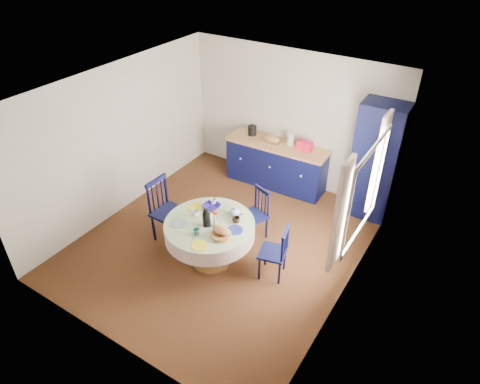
{
  "coord_description": "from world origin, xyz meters",
  "views": [
    {
      "loc": [
        3.02,
        -4.23,
        4.45
      ],
      "look_at": [
        0.21,
        0.2,
        0.92
      ],
      "focal_mm": 32.0,
      "sensor_mm": 36.0,
      "label": 1
    }
  ],
  "objects_px": {
    "dining_table": "(210,230)",
    "chair_right": "(275,252)",
    "cobalt_bowl": "(212,207)",
    "mug_a": "(196,214)",
    "mug_b": "(196,232)",
    "chair_far": "(255,214)",
    "kitchen_counter": "(277,163)",
    "mug_c": "(236,220)",
    "chair_left": "(166,210)",
    "mug_d": "(213,202)",
    "pantry_cabinet": "(376,162)"
  },
  "relations": [
    {
      "from": "dining_table",
      "to": "cobalt_bowl",
      "type": "height_order",
      "value": "dining_table"
    },
    {
      "from": "chair_left",
      "to": "cobalt_bowl",
      "type": "height_order",
      "value": "chair_left"
    },
    {
      "from": "chair_left",
      "to": "mug_d",
      "type": "xyz_separation_m",
      "value": [
        0.73,
        0.25,
        0.29
      ]
    },
    {
      "from": "mug_c",
      "to": "chair_right",
      "type": "bearing_deg",
      "value": 9.28
    },
    {
      "from": "mug_a",
      "to": "chair_right",
      "type": "bearing_deg",
      "value": 13.68
    },
    {
      "from": "dining_table",
      "to": "chair_left",
      "type": "bearing_deg",
      "value": 170.99
    },
    {
      "from": "chair_left",
      "to": "mug_a",
      "type": "xyz_separation_m",
      "value": [
        0.69,
        -0.12,
        0.29
      ]
    },
    {
      "from": "chair_right",
      "to": "chair_left",
      "type": "bearing_deg",
      "value": -98.45
    },
    {
      "from": "mug_c",
      "to": "chair_left",
      "type": "bearing_deg",
      "value": -177.25
    },
    {
      "from": "dining_table",
      "to": "mug_c",
      "type": "relative_size",
      "value": 11.43
    },
    {
      "from": "mug_b",
      "to": "mug_c",
      "type": "bearing_deg",
      "value": 57.98
    },
    {
      "from": "chair_far",
      "to": "mug_b",
      "type": "distance_m",
      "value": 1.29
    },
    {
      "from": "pantry_cabinet",
      "to": "cobalt_bowl",
      "type": "relative_size",
      "value": 8.14
    },
    {
      "from": "kitchen_counter",
      "to": "mug_d",
      "type": "xyz_separation_m",
      "value": [
        0.04,
        -2.06,
        0.37
      ]
    },
    {
      "from": "mug_d",
      "to": "cobalt_bowl",
      "type": "bearing_deg",
      "value": -68.24
    },
    {
      "from": "chair_far",
      "to": "chair_right",
      "type": "relative_size",
      "value": 1.0
    },
    {
      "from": "kitchen_counter",
      "to": "cobalt_bowl",
      "type": "height_order",
      "value": "kitchen_counter"
    },
    {
      "from": "chair_far",
      "to": "mug_a",
      "type": "xyz_separation_m",
      "value": [
        -0.46,
        -0.9,
        0.38
      ]
    },
    {
      "from": "pantry_cabinet",
      "to": "mug_a",
      "type": "height_order",
      "value": "pantry_cabinet"
    },
    {
      "from": "dining_table",
      "to": "mug_a",
      "type": "relative_size",
      "value": 11.69
    },
    {
      "from": "chair_far",
      "to": "cobalt_bowl",
      "type": "height_order",
      "value": "chair_far"
    },
    {
      "from": "chair_right",
      "to": "cobalt_bowl",
      "type": "distance_m",
      "value": 1.13
    },
    {
      "from": "chair_far",
      "to": "cobalt_bowl",
      "type": "bearing_deg",
      "value": -100.03
    },
    {
      "from": "pantry_cabinet",
      "to": "mug_a",
      "type": "distance_m",
      "value": 3.05
    },
    {
      "from": "dining_table",
      "to": "chair_right",
      "type": "xyz_separation_m",
      "value": [
        0.89,
        0.31,
        -0.22
      ]
    },
    {
      "from": "pantry_cabinet",
      "to": "cobalt_bowl",
      "type": "height_order",
      "value": "pantry_cabinet"
    },
    {
      "from": "chair_left",
      "to": "chair_right",
      "type": "distance_m",
      "value": 1.85
    },
    {
      "from": "kitchen_counter",
      "to": "mug_a",
      "type": "xyz_separation_m",
      "value": [
        -0.01,
        -2.43,
        0.37
      ]
    },
    {
      "from": "chair_left",
      "to": "pantry_cabinet",
      "type": "bearing_deg",
      "value": -44.36
    },
    {
      "from": "dining_table",
      "to": "mug_b",
      "type": "xyz_separation_m",
      "value": [
        -0.01,
        -0.29,
        0.17
      ]
    },
    {
      "from": "mug_a",
      "to": "mug_c",
      "type": "distance_m",
      "value": 0.6
    },
    {
      "from": "kitchen_counter",
      "to": "chair_left",
      "type": "bearing_deg",
      "value": -108.97
    },
    {
      "from": "pantry_cabinet",
      "to": "mug_b",
      "type": "distance_m",
      "value": 3.18
    },
    {
      "from": "chair_right",
      "to": "mug_b",
      "type": "bearing_deg",
      "value": -69.73
    },
    {
      "from": "chair_left",
      "to": "chair_far",
      "type": "height_order",
      "value": "chair_left"
    },
    {
      "from": "pantry_cabinet",
      "to": "chair_left",
      "type": "relative_size",
      "value": 1.93
    },
    {
      "from": "chair_far",
      "to": "chair_right",
      "type": "height_order",
      "value": "chair_right"
    },
    {
      "from": "mug_b",
      "to": "pantry_cabinet",
      "type": "bearing_deg",
      "value": 61.46
    },
    {
      "from": "kitchen_counter",
      "to": "mug_d",
      "type": "height_order",
      "value": "kitchen_counter"
    },
    {
      "from": "mug_b",
      "to": "mug_c",
      "type": "xyz_separation_m",
      "value": [
        0.31,
        0.5,
        -0.0
      ]
    },
    {
      "from": "mug_d",
      "to": "cobalt_bowl",
      "type": "distance_m",
      "value": 0.11
    },
    {
      "from": "kitchen_counter",
      "to": "dining_table",
      "type": "relative_size",
      "value": 1.52
    },
    {
      "from": "mug_b",
      "to": "mug_d",
      "type": "height_order",
      "value": "mug_d"
    },
    {
      "from": "dining_table",
      "to": "mug_d",
      "type": "xyz_separation_m",
      "value": [
        -0.22,
        0.4,
        0.17
      ]
    },
    {
      "from": "chair_right",
      "to": "mug_a",
      "type": "xyz_separation_m",
      "value": [
        -1.15,
        -0.28,
        0.38
      ]
    },
    {
      "from": "mug_b",
      "to": "chair_right",
      "type": "bearing_deg",
      "value": 33.56
    },
    {
      "from": "chair_right",
      "to": "mug_b",
      "type": "height_order",
      "value": "mug_b"
    },
    {
      "from": "chair_far",
      "to": "mug_d",
      "type": "distance_m",
      "value": 0.78
    },
    {
      "from": "mug_a",
      "to": "mug_b",
      "type": "height_order",
      "value": "mug_b"
    },
    {
      "from": "chair_far",
      "to": "mug_b",
      "type": "xyz_separation_m",
      "value": [
        -0.21,
        -1.21,
        0.38
      ]
    }
  ]
}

